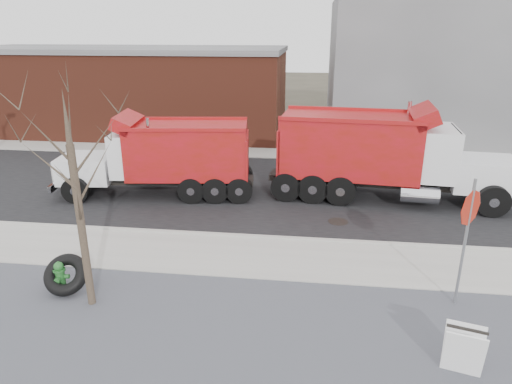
# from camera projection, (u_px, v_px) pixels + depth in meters

# --- Properties ---
(ground) EXTENTS (120.00, 120.00, 0.00)m
(ground) POSITION_uv_depth(u_px,v_px,m) (238.00, 261.00, 13.21)
(ground) COLOR #383328
(ground) RESTS_ON ground
(gravel_verge) EXTENTS (60.00, 5.00, 0.03)m
(gravel_verge) POSITION_uv_depth(u_px,v_px,m) (213.00, 337.00, 9.94)
(gravel_verge) COLOR slate
(gravel_verge) RESTS_ON ground
(sidewalk) EXTENTS (60.00, 2.50, 0.06)m
(sidewalk) POSITION_uv_depth(u_px,v_px,m) (240.00, 256.00, 13.43)
(sidewalk) COLOR #9E9B93
(sidewalk) RESTS_ON ground
(curb) EXTENTS (60.00, 0.15, 0.11)m
(curb) POSITION_uv_depth(u_px,v_px,m) (246.00, 236.00, 14.64)
(curb) COLOR #9E9B93
(curb) RESTS_ON ground
(road) EXTENTS (60.00, 9.40, 0.02)m
(road) POSITION_uv_depth(u_px,v_px,m) (262.00, 189.00, 19.09)
(road) COLOR black
(road) RESTS_ON ground
(far_sidewalk) EXTENTS (60.00, 2.00, 0.06)m
(far_sidewalk) POSITION_uv_depth(u_px,v_px,m) (274.00, 153.00, 24.40)
(far_sidewalk) COLOR #9E9B93
(far_sidewalk) RESTS_ON ground
(building_grey) EXTENTS (12.00, 10.00, 8.00)m
(building_grey) POSITION_uv_depth(u_px,v_px,m) (431.00, 69.00, 27.62)
(building_grey) COLOR gray
(building_grey) RESTS_ON ground
(building_brick) EXTENTS (20.20, 8.20, 5.30)m
(building_brick) POSITION_uv_depth(u_px,v_px,m) (127.00, 89.00, 29.34)
(building_brick) COLOR maroon
(building_brick) RESTS_ON ground
(bare_tree) EXTENTS (3.20, 3.20, 5.20)m
(bare_tree) POSITION_uv_depth(u_px,v_px,m) (74.00, 176.00, 10.04)
(bare_tree) COLOR #382D23
(bare_tree) RESTS_ON ground
(fire_hydrant) EXTENTS (0.47, 0.46, 0.84)m
(fire_hydrant) POSITION_uv_depth(u_px,v_px,m) (60.00, 278.00, 11.57)
(fire_hydrant) COLOR #296C33
(fire_hydrant) RESTS_ON ground
(truck_tire) EXTENTS (1.21, 1.12, 0.99)m
(truck_tire) POSITION_uv_depth(u_px,v_px,m) (66.00, 275.00, 11.52)
(truck_tire) COLOR black
(truck_tire) RESTS_ON ground
(stop_sign) EXTENTS (0.62, 0.65, 3.22)m
(stop_sign) POSITION_uv_depth(u_px,v_px,m) (468.00, 223.00, 10.43)
(stop_sign) COLOR gray
(stop_sign) RESTS_ON ground
(sandwich_board) EXTENTS (0.83, 0.63, 1.02)m
(sandwich_board) POSITION_uv_depth(u_px,v_px,m) (464.00, 351.00, 8.73)
(sandwich_board) COLOR white
(sandwich_board) RESTS_ON ground
(dump_truck_red_a) EXTENTS (9.24, 3.25, 3.68)m
(dump_truck_red_a) POSITION_uv_depth(u_px,v_px,m) (381.00, 152.00, 17.46)
(dump_truck_red_a) COLOR black
(dump_truck_red_a) RESTS_ON ground
(dump_truck_red_b) EXTENTS (7.78, 3.05, 3.26)m
(dump_truck_red_b) POSITION_uv_depth(u_px,v_px,m) (165.00, 155.00, 17.91)
(dump_truck_red_b) COLOR black
(dump_truck_red_b) RESTS_ON ground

